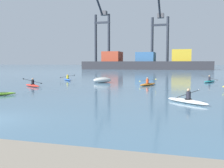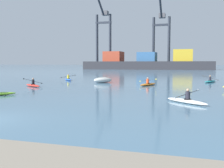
# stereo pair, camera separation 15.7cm
# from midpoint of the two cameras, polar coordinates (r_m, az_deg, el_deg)

# --- Properties ---
(container_barge) EXTENTS (52.55, 11.97, 7.96)m
(container_barge) POSITION_cam_midpoint_polar(r_m,az_deg,el_deg) (110.99, 7.68, 4.52)
(container_barge) COLOR #28282D
(container_barge) RESTS_ON ground
(gantry_crane_west) EXTENTS (7.72, 16.16, 34.71)m
(gantry_crane_west) POSITION_cam_midpoint_polar(r_m,az_deg,el_deg) (126.95, -1.85, 11.13)
(gantry_crane_west) COLOR #232833
(gantry_crane_west) RESTS_ON ground
(gantry_crane_west_mid) EXTENTS (8.05, 18.59, 36.08)m
(gantry_crane_west_mid) POSITION_cam_midpoint_polar(r_m,az_deg,el_deg) (121.66, 10.59, 11.06)
(gantry_crane_west_mid) COLOR #232833
(gantry_crane_west_mid) RESTS_ON ground
(capsized_dinghy) EXTENTS (2.57, 2.66, 0.76)m
(capsized_dinghy) POSITION_cam_midpoint_polar(r_m,az_deg,el_deg) (34.88, -1.86, 0.86)
(capsized_dinghy) COLOR beige
(capsized_dinghy) RESTS_ON ground
(kayak_blue) EXTENTS (2.58, 3.04, 0.95)m
(kayak_blue) POSITION_cam_midpoint_polar(r_m,az_deg,el_deg) (40.06, -9.33, 1.02)
(kayak_blue) COLOR #2856B2
(kayak_blue) RESTS_ON ground
(kayak_teal) EXTENTS (2.05, 3.32, 0.95)m
(kayak_teal) POSITION_cam_midpoint_polar(r_m,az_deg,el_deg) (37.72, 20.54, 0.58)
(kayak_teal) COLOR teal
(kayak_teal) RESTS_ON ground
(kayak_white) EXTENTS (2.91, 2.74, 0.95)m
(kayak_white) POSITION_cam_midpoint_polar(r_m,az_deg,el_deg) (17.70, 16.03, -3.45)
(kayak_white) COLOR silver
(kayak_white) RESTS_ON ground
(kayak_red) EXTENTS (3.14, 2.42, 0.98)m
(kayak_red) POSITION_cam_midpoint_polar(r_m,az_deg,el_deg) (30.34, -16.57, -0.21)
(kayak_red) COLOR red
(kayak_red) RESTS_ON ground
(kayak_orange) EXTENTS (2.14, 3.39, 0.95)m
(kayak_orange) POSITION_cam_midpoint_polar(r_m,az_deg,el_deg) (30.71, 7.92, -0.01)
(kayak_orange) COLOR orange
(kayak_orange) RESTS_ON ground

